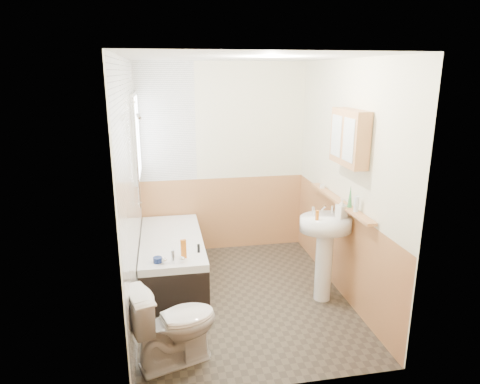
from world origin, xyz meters
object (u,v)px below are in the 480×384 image
Objects in this scene: sink at (325,241)px; pine_shelf at (339,201)px; toilet at (174,324)px; medicine_cabinet at (349,138)px; bathtub at (172,258)px.

sink is 0.45m from pine_shelf.
toilet is 1.22× the size of medicine_cabinet.
pine_shelf is at bearing -18.67° from bathtub.
medicine_cabinet is (1.74, -0.79, 1.48)m from bathtub.
bathtub is at bearing 159.27° from sink.
sink is at bearing -82.54° from toilet.
sink is at bearing 166.61° from medicine_cabinet.
medicine_cabinet is at bearing -8.64° from sink.
pine_shelf is (1.77, -0.60, 0.77)m from bathtub.
sink is 1.10m from medicine_cabinet.
sink is (1.60, 0.77, 0.31)m from toilet.
medicine_cabinet reaches higher than bathtub.
toilet is 0.70× the size of sink.
medicine_cabinet is (0.17, -0.04, 1.09)m from sink.
bathtub is 2.02m from pine_shelf.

